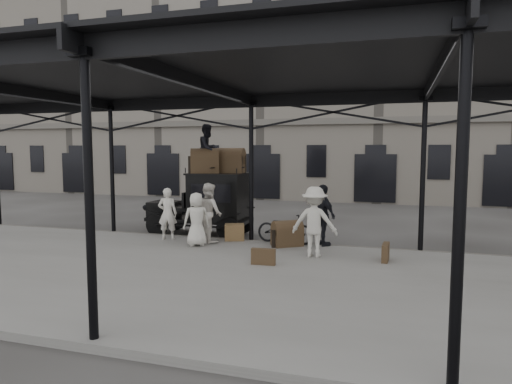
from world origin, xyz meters
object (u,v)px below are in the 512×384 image
(taxi, at_px, (210,201))
(steamer_trunk_platform, at_px, (287,235))
(porter_official, at_px, (323,215))
(bicycle, at_px, (285,228))
(porter_left, at_px, (168,214))
(steamer_trunk_roof_near, at_px, (205,163))

(taxi, height_order, steamer_trunk_platform, taxi)
(taxi, relative_size, steamer_trunk_platform, 4.27)
(taxi, relative_size, porter_official, 2.02)
(bicycle, bearing_deg, porter_official, -82.59)
(porter_left, bearing_deg, steamer_trunk_platform, 166.89)
(taxi, relative_size, steamer_trunk_roof_near, 3.90)
(taxi, xyz_separation_m, steamer_trunk_roof_near, (-0.08, -0.25, 1.32))
(taxi, bearing_deg, steamer_trunk_platform, -26.44)
(porter_official, xyz_separation_m, bicycle, (-1.12, 0.00, -0.44))
(taxi, height_order, porter_official, taxi)
(steamer_trunk_platform, bearing_deg, porter_official, -17.04)
(taxi, xyz_separation_m, porter_left, (-0.74, -1.69, -0.24))
(bicycle, distance_m, steamer_trunk_roof_near, 3.69)
(porter_official, bearing_deg, porter_left, 49.45)
(porter_official, bearing_deg, steamer_trunk_platform, 62.40)
(porter_left, bearing_deg, bicycle, 172.18)
(bicycle, relative_size, steamer_trunk_roof_near, 1.89)
(porter_official, distance_m, steamer_trunk_roof_near, 4.49)
(steamer_trunk_platform, bearing_deg, porter_left, 146.51)
(bicycle, height_order, steamer_trunk_roof_near, steamer_trunk_roof_near)
(bicycle, bearing_deg, taxi, 75.29)
(porter_official, bearing_deg, taxi, 27.13)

